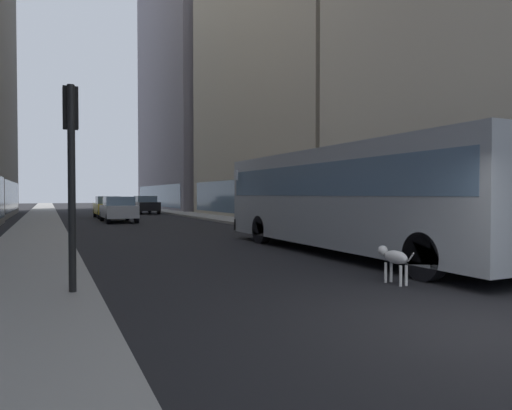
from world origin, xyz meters
The scene contains 11 objects.
ground_plane centered at (0.00, 35.00, 0.00)m, with size 120.00×120.00×0.00m, color black.
sidewalk_left centered at (-5.70, 35.00, 0.07)m, with size 2.40×110.00×0.15m, color gray.
sidewalk_right centered at (5.70, 35.00, 0.07)m, with size 2.40×110.00×0.15m, color gray.
building_right_mid centered at (11.90, 25.37, 11.17)m, with size 10.18×20.57×22.35m.
building_right_far centered at (11.90, 48.53, 17.35)m, with size 11.29×23.19×34.72m.
transit_bus centered at (2.80, 6.98, 1.78)m, with size 2.78×11.53×3.05m.
car_black_suv centered at (2.80, 37.54, 0.83)m, with size 1.85×4.74×1.62m.
car_silver_sedan centered at (-1.20, 25.52, 0.82)m, with size 1.86×4.30×1.62m.
car_yellow_taxi centered at (-1.20, 31.19, 0.82)m, with size 1.70×4.14×1.62m.
dalmatian_dog centered at (0.91, 2.88, 0.51)m, with size 0.22×0.96×0.72m.
traffic_light_near centered at (-4.90, 4.07, 2.44)m, with size 0.24×0.40×3.40m.
Camera 1 is at (-5.26, -4.01, 1.76)m, focal length 31.67 mm.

